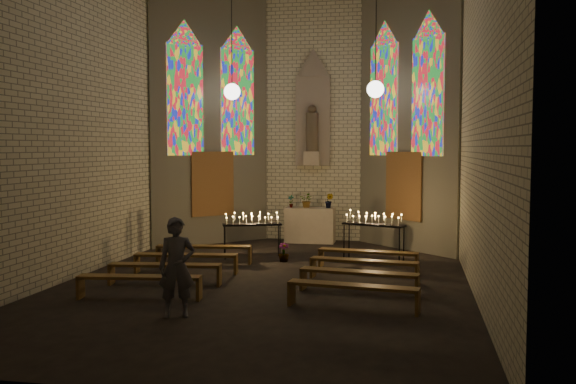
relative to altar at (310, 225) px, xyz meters
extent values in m
plane|color=black|center=(0.00, -5.45, -0.50)|extent=(12.00, 12.00, 0.00)
cube|color=beige|center=(0.00, 0.55, 3.00)|extent=(8.00, 0.02, 7.00)
cube|color=beige|center=(0.00, -11.45, 3.00)|extent=(8.00, 0.02, 7.00)
cube|color=beige|center=(-4.00, -5.45, 3.00)|extent=(0.02, 12.00, 7.00)
cube|color=beige|center=(4.00, -5.45, 3.00)|extent=(0.02, 12.00, 7.00)
cube|color=beige|center=(-2.75, -0.70, 3.00)|extent=(2.72, 2.72, 7.00)
cube|color=beige|center=(2.75, -0.70, 3.00)|extent=(2.72, 2.72, 7.00)
cube|color=#4C3F8C|center=(-3.21, -1.39, 3.50)|extent=(0.78, 0.78, 3.00)
cube|color=#4C3F8C|center=(-2.06, -0.24, 3.50)|extent=(0.78, 0.78, 3.00)
cube|color=#4C3F8C|center=(2.06, -0.24, 3.50)|extent=(0.78, 0.78, 3.00)
cube|color=#4C3F8C|center=(3.21, -1.39, 3.50)|extent=(0.78, 0.78, 3.00)
cube|color=brown|center=(-2.63, -0.82, 1.20)|extent=(0.95, 0.95, 1.80)
cube|color=brown|center=(2.63, -0.82, 1.20)|extent=(0.95, 0.95, 1.80)
cube|color=gray|center=(0.00, 0.47, 3.00)|extent=(1.00, 0.12, 2.60)
cone|color=gray|center=(0.00, 0.47, 4.65)|extent=(1.00, 1.00, 0.80)
cube|color=#B8AB96|center=(0.00, 0.33, 1.90)|extent=(0.45, 0.30, 0.40)
cylinder|color=brown|center=(0.00, 0.33, 2.65)|extent=(0.36, 0.36, 1.10)
sphere|color=brown|center=(0.00, 0.33, 3.30)|extent=(0.26, 0.26, 0.26)
sphere|color=white|center=(-1.90, -1.35, 3.70)|extent=(0.44, 0.44, 0.44)
cylinder|color=black|center=(-1.90, -1.35, 5.10)|extent=(0.02, 0.02, 2.80)
sphere|color=white|center=(1.90, -1.35, 3.70)|extent=(0.44, 0.44, 0.44)
cylinder|color=black|center=(1.90, -1.35, 5.10)|extent=(0.02, 0.02, 2.80)
cube|color=#B8AB96|center=(0.00, 0.00, 0.00)|extent=(1.40, 0.60, 1.00)
imported|color=#4C723F|center=(-0.55, -0.04, 0.68)|extent=(0.22, 0.18, 0.36)
imported|color=#4C723F|center=(-0.09, -0.01, 0.71)|extent=(0.48, 0.45, 0.42)
imported|color=#4C723F|center=(0.55, -0.03, 0.71)|extent=(0.26, 0.22, 0.42)
imported|color=#4C723F|center=(-0.12, -3.18, -0.28)|extent=(0.29, 0.29, 0.45)
cube|color=black|center=(-0.99, -2.80, 0.33)|extent=(1.47, 0.82, 0.04)
cylinder|color=black|center=(-1.58, -3.16, -0.10)|extent=(0.03, 0.03, 0.81)
cylinder|color=black|center=(-0.31, -2.70, -0.10)|extent=(0.03, 0.03, 0.81)
cylinder|color=black|center=(-1.67, -2.91, -0.10)|extent=(0.03, 0.03, 0.81)
cylinder|color=black|center=(-0.41, -2.44, -0.10)|extent=(0.03, 0.03, 0.81)
cube|color=black|center=(1.96, -2.65, 0.37)|extent=(1.55, 0.86, 0.05)
cylinder|color=black|center=(1.25, -2.54, -0.07)|extent=(0.03, 0.03, 0.85)
cylinder|color=black|center=(2.58, -3.03, -0.07)|extent=(0.03, 0.03, 0.85)
cylinder|color=black|center=(1.34, -2.27, -0.07)|extent=(0.03, 0.03, 0.85)
cylinder|color=black|center=(2.68, -2.76, -0.07)|extent=(0.03, 0.03, 0.85)
cube|color=brown|center=(-1.91, -3.77, -0.10)|extent=(2.24, 0.60, 0.05)
cube|color=brown|center=(-2.98, -3.91, -0.30)|extent=(0.09, 0.31, 0.40)
cube|color=brown|center=(-0.84, -3.63, -0.30)|extent=(0.09, 0.31, 0.40)
cube|color=brown|center=(1.91, -3.77, -0.10)|extent=(2.24, 0.60, 0.05)
cube|color=brown|center=(0.84, -3.63, -0.30)|extent=(0.09, 0.31, 0.40)
cube|color=brown|center=(2.98, -3.91, -0.30)|extent=(0.09, 0.31, 0.40)
cube|color=brown|center=(-1.91, -4.97, -0.10)|extent=(2.24, 0.60, 0.05)
cube|color=brown|center=(-2.98, -5.11, -0.30)|extent=(0.09, 0.31, 0.40)
cube|color=brown|center=(-0.84, -4.83, -0.30)|extent=(0.09, 0.31, 0.40)
cube|color=brown|center=(1.91, -4.97, -0.10)|extent=(2.24, 0.60, 0.05)
cube|color=brown|center=(0.84, -4.83, -0.30)|extent=(0.09, 0.31, 0.40)
cube|color=brown|center=(2.98, -5.11, -0.30)|extent=(0.09, 0.31, 0.40)
cube|color=brown|center=(-1.91, -6.17, -0.10)|extent=(2.24, 0.60, 0.05)
cube|color=brown|center=(-2.98, -6.31, -0.30)|extent=(0.09, 0.31, 0.40)
cube|color=brown|center=(-0.84, -6.03, -0.30)|extent=(0.09, 0.31, 0.40)
cube|color=brown|center=(1.91, -6.17, -0.10)|extent=(2.24, 0.60, 0.05)
cube|color=brown|center=(0.84, -6.03, -0.30)|extent=(0.09, 0.31, 0.40)
cube|color=brown|center=(2.98, -6.31, -0.30)|extent=(0.09, 0.31, 0.40)
cube|color=brown|center=(-1.91, -7.37, -0.10)|extent=(2.24, 0.60, 0.05)
cube|color=brown|center=(-2.98, -7.51, -0.30)|extent=(0.09, 0.31, 0.40)
cube|color=brown|center=(-0.84, -7.23, -0.30)|extent=(0.09, 0.31, 0.40)
cube|color=brown|center=(1.91, -7.37, -0.10)|extent=(2.24, 0.60, 0.05)
cube|color=brown|center=(0.84, -7.23, -0.30)|extent=(0.09, 0.31, 0.40)
cube|color=brown|center=(2.98, -7.51, -0.30)|extent=(0.09, 0.31, 0.40)
imported|color=#484750|center=(-0.82, -8.35, 0.30)|extent=(0.68, 0.56, 1.60)
camera|label=1|loc=(2.89, -17.98, 2.22)|focal=40.00mm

